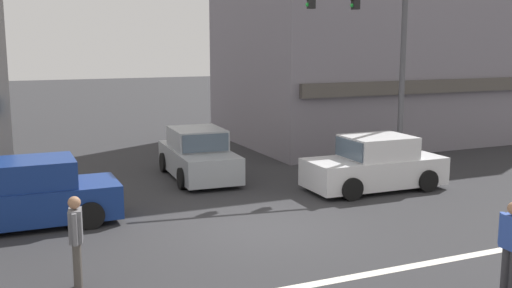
% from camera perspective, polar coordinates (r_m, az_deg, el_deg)
% --- Properties ---
extents(ground_plane, '(120.00, 120.00, 0.00)m').
position_cam_1_polar(ground_plane, '(14.18, 0.39, -7.85)').
color(ground_plane, '#2B2B2D').
extents(lane_marking_stripe, '(9.00, 0.24, 0.01)m').
position_cam_1_polar(lane_marking_stripe, '(11.26, 7.88, -12.68)').
color(lane_marking_stripe, silver).
rests_on(lane_marking_stripe, ground).
extents(building_right_corner, '(13.14, 8.56, 10.07)m').
position_cam_1_polar(building_right_corner, '(27.61, 11.79, 11.05)').
color(building_right_corner, slate).
rests_on(building_right_corner, ground).
extents(traffic_light_mast, '(4.85, 0.82, 6.20)m').
position_cam_1_polar(traffic_light_mast, '(19.17, 11.29, 9.21)').
color(traffic_light_mast, '#47474C').
rests_on(traffic_light_mast, ground).
extents(sedan_parked_curbside, '(4.11, 1.90, 1.58)m').
position_cam_1_polar(sedan_parked_curbside, '(15.05, -20.74, -4.65)').
color(sedan_parked_curbside, navy).
rests_on(sedan_parked_curbside, ground).
extents(sedan_crossing_rightbound, '(4.13, 1.94, 1.58)m').
position_cam_1_polar(sedan_crossing_rightbound, '(17.84, 11.25, -2.02)').
color(sedan_crossing_rightbound, silver).
rests_on(sedan_crossing_rightbound, ground).
extents(sedan_crossing_leftbound, '(2.05, 4.18, 1.58)m').
position_cam_1_polar(sedan_crossing_leftbound, '(19.07, -5.53, -1.12)').
color(sedan_crossing_leftbound, '#999EA3').
rests_on(sedan_crossing_leftbound, ground).
extents(pedestrian_mid_crossing, '(0.28, 0.56, 1.67)m').
position_cam_1_polar(pedestrian_mid_crossing, '(10.91, -16.77, -8.46)').
color(pedestrian_mid_crossing, '#4C4742').
rests_on(pedestrian_mid_crossing, ground).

